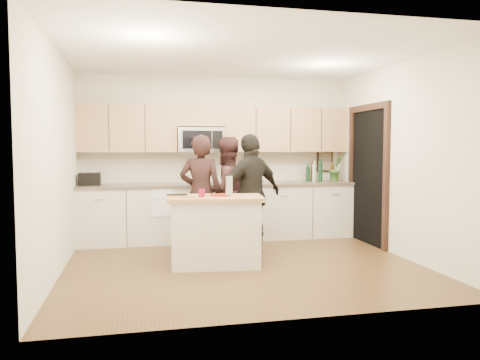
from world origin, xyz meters
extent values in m
plane|color=#53391C|center=(0.00, 0.00, 0.00)|extent=(4.50, 4.50, 0.00)
cube|color=beige|center=(0.00, 2.00, 1.35)|extent=(4.50, 0.02, 2.70)
cube|color=beige|center=(0.00, -2.00, 1.35)|extent=(4.50, 0.02, 2.70)
cube|color=beige|center=(-2.25, 0.00, 1.35)|extent=(0.02, 4.00, 2.70)
cube|color=beige|center=(2.25, 0.00, 1.35)|extent=(0.02, 4.00, 2.70)
cube|color=white|center=(0.00, 0.00, 2.70)|extent=(4.50, 4.00, 0.02)
cube|color=beige|center=(0.00, 1.69, 0.45)|extent=(4.50, 0.62, 0.90)
cube|color=brown|center=(0.00, 1.68, 0.92)|extent=(4.50, 0.66, 0.04)
cube|color=tan|center=(-1.48, 1.83, 1.83)|extent=(1.55, 0.33, 0.75)
cube|color=tan|center=(1.17, 1.83, 1.83)|extent=(2.17, 0.33, 0.75)
cube|color=tan|center=(-0.31, 1.83, 2.04)|extent=(0.78, 0.33, 0.33)
cube|color=silver|center=(-0.31, 1.80, 1.65)|extent=(0.76, 0.40, 0.40)
cube|color=black|center=(-0.39, 1.60, 1.65)|extent=(0.47, 0.01, 0.29)
cube|color=black|center=(-0.06, 1.60, 1.65)|extent=(0.17, 0.01, 0.29)
cube|color=black|center=(2.24, 0.90, 1.05)|extent=(0.02, 1.05, 2.10)
cube|color=black|center=(2.22, 0.33, 1.05)|extent=(0.06, 0.10, 2.10)
cube|color=black|center=(2.22, 1.48, 1.05)|extent=(0.06, 0.10, 2.10)
cube|color=black|center=(2.22, 0.90, 2.15)|extent=(0.06, 1.25, 0.10)
cube|color=black|center=(1.95, 1.99, 1.28)|extent=(0.30, 0.03, 0.38)
cube|color=tan|center=(1.95, 1.97, 1.28)|extent=(0.24, 0.00, 0.32)
cube|color=white|center=(-0.95, 1.38, 0.70)|extent=(0.34, 0.01, 0.48)
cube|color=white|center=(-0.95, 1.67, 0.94)|extent=(0.34, 0.60, 0.01)
cube|color=beige|center=(-0.35, 0.04, 0.42)|extent=(1.18, 0.78, 0.85)
cube|color=#B67C4B|center=(-0.35, 0.04, 0.88)|extent=(1.28, 0.85, 0.05)
cylinder|color=maroon|center=(-0.28, 0.08, 0.91)|extent=(0.28, 0.28, 0.02)
cube|color=silver|center=(-0.18, 0.01, 1.04)|extent=(0.08, 0.06, 0.25)
cube|color=black|center=(-0.18, 0.01, 1.17)|extent=(0.10, 0.06, 0.02)
cylinder|color=maroon|center=(-0.54, -0.03, 0.95)|extent=(0.08, 0.08, 0.11)
cube|color=#B67C4B|center=(-0.77, 0.03, 0.91)|extent=(0.30, 0.20, 0.02)
cube|color=black|center=(-0.84, 0.06, 0.93)|extent=(0.26, 0.06, 0.02)
cube|color=silver|center=(-0.71, -0.09, 0.92)|extent=(0.17, 0.04, 0.01)
cube|color=black|center=(-2.05, 1.67, 1.04)|extent=(0.32, 0.21, 0.20)
cube|color=silver|center=(-2.12, 1.67, 1.14)|extent=(0.03, 0.15, 0.00)
cube|color=silver|center=(-1.98, 1.67, 1.14)|extent=(0.03, 0.15, 0.00)
cylinder|color=black|center=(1.53, 1.71, 1.09)|extent=(0.08, 0.08, 0.31)
cylinder|color=#38250A|center=(1.67, 1.84, 1.12)|extent=(0.07, 0.07, 0.36)
cylinder|color=#B6B890|center=(1.64, 1.69, 1.12)|extent=(0.06, 0.06, 0.35)
cylinder|color=#38250A|center=(1.99, 1.73, 1.11)|extent=(0.07, 0.07, 0.33)
cylinder|color=#B6B890|center=(2.10, 1.76, 1.13)|extent=(0.07, 0.07, 0.37)
cylinder|color=black|center=(1.71, 1.61, 1.13)|extent=(0.07, 0.07, 0.38)
imported|color=#3A702D|center=(2.05, 1.72, 1.16)|extent=(0.27, 0.24, 0.43)
imported|color=black|center=(-0.43, 0.83, 0.85)|extent=(0.71, 0.56, 1.71)
imported|color=#331A19|center=(-0.01, 1.13, 0.84)|extent=(0.99, 0.88, 1.69)
imported|color=black|center=(0.26, 0.60, 0.86)|extent=(1.09, 0.81, 1.72)
camera|label=1|loc=(-1.32, -5.86, 1.53)|focal=35.00mm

